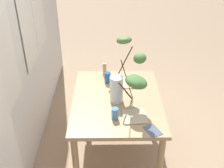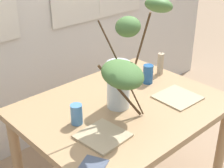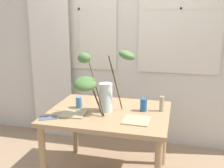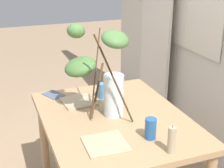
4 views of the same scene
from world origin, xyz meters
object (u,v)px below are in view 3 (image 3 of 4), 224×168
at_px(plate_square_right, 136,120).
at_px(dining_table, 109,120).
at_px(drinking_glass_blue_right, 144,105).
at_px(pillar_candle, 162,104).
at_px(drinking_glass_blue_left, 79,102).
at_px(vase_with_branches, 100,85).
at_px(plate_square_left, 74,114).

bearing_deg(plate_square_right, dining_table, 150.51).
relative_size(dining_table, drinking_glass_blue_right, 9.32).
bearing_deg(drinking_glass_blue_right, pillar_candle, 12.14).
distance_m(drinking_glass_blue_left, plate_square_right, 0.67).
distance_m(vase_with_branches, plate_square_right, 0.48).
relative_size(drinking_glass_blue_right, pillar_candle, 0.77).
xyz_separation_m(vase_with_branches, plate_square_right, (0.38, -0.09, -0.29)).
relative_size(dining_table, vase_with_branches, 1.82).
bearing_deg(plate_square_left, dining_table, 27.98).
height_order(vase_with_branches, drinking_glass_blue_right, vase_with_branches).
bearing_deg(dining_table, drinking_glass_blue_right, 16.38).
bearing_deg(plate_square_right, vase_with_branches, 166.18).
bearing_deg(plate_square_left, pillar_candle, 20.12).
distance_m(dining_table, plate_square_left, 0.37).
height_order(plate_square_left, plate_square_right, plate_square_left).
distance_m(plate_square_left, pillar_candle, 0.88).
relative_size(drinking_glass_blue_right, plate_square_left, 0.56).
relative_size(dining_table, drinking_glass_blue_left, 10.35).
bearing_deg(plate_square_left, vase_with_branches, 18.53).
relative_size(vase_with_branches, plate_square_left, 2.89).
bearing_deg(drinking_glass_blue_left, vase_with_branches, -23.01).
xyz_separation_m(dining_table, pillar_candle, (0.51, 0.14, 0.18)).
distance_m(drinking_glass_blue_right, pillar_candle, 0.18).
height_order(vase_with_branches, pillar_candle, vase_with_branches).
bearing_deg(drinking_glass_blue_left, drinking_glass_blue_right, 6.04).
height_order(dining_table, drinking_glass_blue_right, drinking_glass_blue_right).
relative_size(vase_with_branches, plate_square_right, 2.73).
bearing_deg(drinking_glass_blue_right, plate_square_right, -95.58).
height_order(vase_with_branches, plate_square_right, vase_with_branches).
distance_m(vase_with_branches, plate_square_left, 0.38).
xyz_separation_m(drinking_glass_blue_right, plate_square_left, (-0.65, -0.26, -0.06)).
relative_size(drinking_glass_blue_left, plate_square_left, 0.51).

